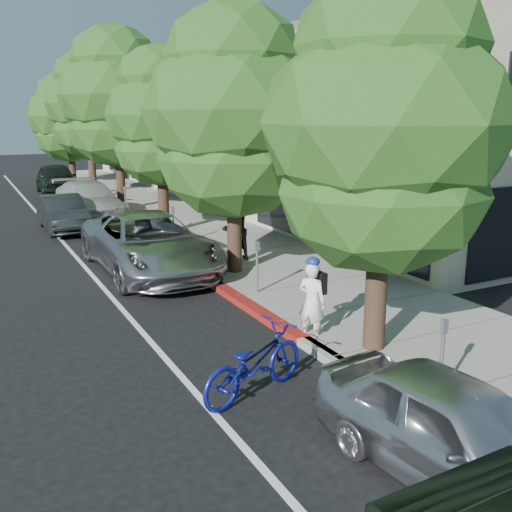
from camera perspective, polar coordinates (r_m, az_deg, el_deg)
ground at (r=12.07m, az=2.21°, el=-7.20°), size 120.00×120.00×0.00m
sidewalk at (r=19.91m, az=-3.44°, el=1.52°), size 4.60×56.00×0.15m
curb at (r=19.11m, az=-9.75°, el=0.81°), size 0.30×56.00×0.15m
curb_red_segment at (r=12.87m, az=-0.00°, el=-5.47°), size 0.32×4.00×0.15m
storefront_building at (r=31.66m, az=1.22°, el=12.41°), size 10.00×36.00×7.00m
street_tree_0 at (r=10.13m, az=12.74°, el=12.20°), size 4.31×4.31×6.72m
street_tree_1 at (r=15.22m, az=-2.28°, el=13.97°), size 4.76×4.76×7.20m
street_tree_2 at (r=20.80m, az=-9.56°, el=13.43°), size 3.85×3.85×6.76m
street_tree_3 at (r=26.58m, az=-13.83°, el=15.06°), size 5.05×5.05×8.18m
street_tree_4 at (r=32.42m, az=-16.46°, el=14.23°), size 4.49×4.49×7.72m
street_tree_5 at (r=38.32m, az=-18.23°, el=13.03°), size 5.00×5.00×7.03m
cyclist at (r=11.21m, az=5.61°, el=-4.61°), size 0.61×0.69×1.59m
bicycle at (r=9.12m, az=-0.19°, el=-10.61°), size 2.27×1.40×1.13m
silver_suv at (r=16.31m, az=-10.64°, el=1.24°), size 2.82×6.01×1.66m
dark_sedan at (r=23.16m, az=-18.75°, el=4.07°), size 1.48×4.11×1.35m
white_pickup at (r=25.48m, az=-16.37°, el=5.34°), size 2.53×5.53×1.57m
dark_suv_far at (r=34.19m, az=-19.32°, el=7.29°), size 2.17×5.02×1.69m
near_car_a at (r=7.49m, az=19.59°, el=-16.38°), size 1.98×4.09×1.34m
pedestrian at (r=16.68m, az=-2.15°, el=2.70°), size 1.11×0.99×1.90m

